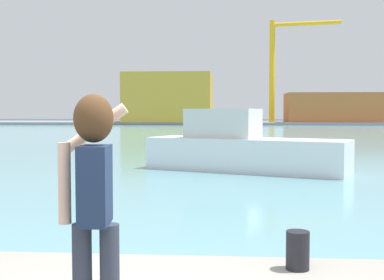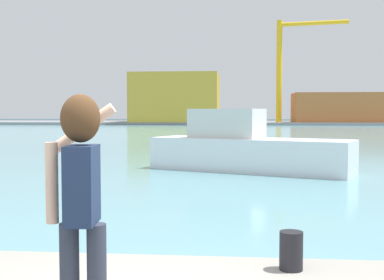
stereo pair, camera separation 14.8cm
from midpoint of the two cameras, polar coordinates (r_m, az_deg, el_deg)
ground_plane at (r=53.62m, az=4.44°, el=0.76°), size 220.00×220.00×0.00m
harbor_water at (r=55.62m, az=4.47°, el=0.86°), size 140.00×100.00×0.02m
far_shore_dock at (r=95.59m, az=4.77°, el=1.95°), size 140.00×20.00×0.46m
person_photographer at (r=3.66m, az=-11.35°, el=-5.51°), size 0.53×0.55×1.74m
harbor_bollard at (r=5.38m, az=11.95°, el=-12.16°), size 0.24×0.24×0.40m
boat_moored at (r=19.14m, az=6.28°, el=-0.97°), size 7.79×4.82×2.35m
warehouse_left at (r=92.99m, az=-1.75°, el=4.77°), size 15.52×13.22×8.76m
warehouse_right at (r=93.68m, az=16.56°, el=3.53°), size 16.87×8.46×5.19m
port_crane at (r=91.31m, az=10.79°, el=8.88°), size 12.06×3.08×17.97m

